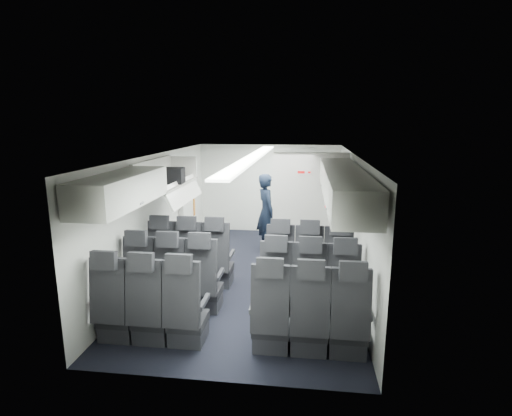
% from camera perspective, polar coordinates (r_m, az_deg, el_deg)
% --- Properties ---
extents(cabin_shell, '(3.41, 6.01, 2.16)m').
position_cam_1_polar(cabin_shell, '(6.90, -0.41, -0.91)').
color(cabin_shell, black).
rests_on(cabin_shell, ground).
extents(seat_row_front, '(3.33, 0.56, 1.24)m').
position_cam_1_polar(seat_row_front, '(6.60, -1.02, -8.07)').
color(seat_row_front, black).
rests_on(seat_row_front, cabin_shell).
extents(seat_row_mid, '(3.33, 0.56, 1.24)m').
position_cam_1_polar(seat_row_mid, '(5.78, -2.30, -11.15)').
color(seat_row_mid, black).
rests_on(seat_row_mid, cabin_shell).
extents(seat_row_rear, '(3.33, 0.56, 1.24)m').
position_cam_1_polar(seat_row_rear, '(4.98, -4.05, -15.22)').
color(seat_row_rear, black).
rests_on(seat_row_rear, cabin_shell).
extents(overhead_bin_left_rear, '(0.53, 1.80, 0.40)m').
position_cam_1_polar(overhead_bin_left_rear, '(5.26, -18.74, 2.44)').
color(overhead_bin_left_rear, silver).
rests_on(overhead_bin_left_rear, cabin_shell).
extents(overhead_bin_left_front_open, '(0.64, 1.70, 0.72)m').
position_cam_1_polar(overhead_bin_left_front_open, '(6.89, -12.71, 3.95)').
color(overhead_bin_left_front_open, '#9E9E93').
rests_on(overhead_bin_left_front_open, cabin_shell).
extents(overhead_bin_right_rear, '(0.53, 1.80, 0.40)m').
position_cam_1_polar(overhead_bin_right_rear, '(4.76, 13.25, 1.81)').
color(overhead_bin_right_rear, silver).
rests_on(overhead_bin_right_rear, cabin_shell).
extents(overhead_bin_right_front, '(0.53, 1.70, 0.40)m').
position_cam_1_polar(overhead_bin_right_front, '(6.48, 11.68, 4.60)').
color(overhead_bin_right_front, silver).
rests_on(overhead_bin_right_front, cabin_shell).
extents(bulkhead_partition, '(1.40, 0.15, 2.13)m').
position_cam_1_polar(bulkhead_partition, '(7.63, 7.69, -0.10)').
color(bulkhead_partition, silver).
rests_on(bulkhead_partition, cabin_shell).
extents(galley_unit, '(0.85, 0.52, 1.90)m').
position_cam_1_polar(galley_unit, '(9.54, 7.41, 1.62)').
color(galley_unit, '#939399').
rests_on(galley_unit, cabin_shell).
extents(boarding_door, '(0.12, 1.27, 1.86)m').
position_cam_1_polar(boarding_door, '(8.77, -9.74, 0.63)').
color(boarding_door, silver).
rests_on(boarding_door, cabin_shell).
extents(flight_attendant, '(0.60, 0.70, 1.64)m').
position_cam_1_polar(flight_attendant, '(8.44, 1.49, -0.60)').
color(flight_attendant, black).
rests_on(flight_attendant, ground).
extents(carry_on_bag, '(0.45, 0.33, 0.26)m').
position_cam_1_polar(carry_on_bag, '(6.84, -12.09, 4.56)').
color(carry_on_bag, black).
rests_on(carry_on_bag, overhead_bin_left_front_open).
extents(papers, '(0.16, 0.11, 0.12)m').
position_cam_1_polar(papers, '(8.33, 2.76, 0.44)').
color(papers, white).
rests_on(papers, flight_attendant).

